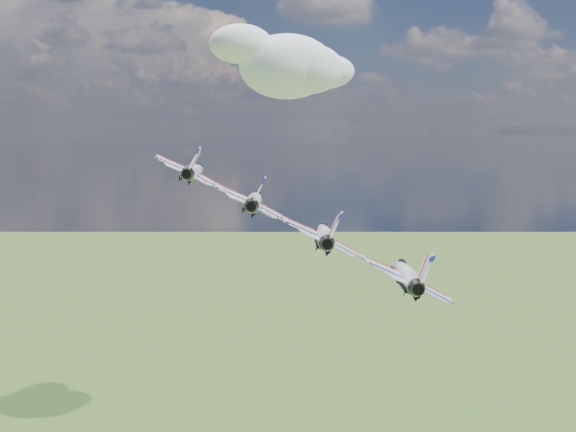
{
  "coord_description": "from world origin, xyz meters",
  "views": [
    {
      "loc": [
        2.72,
        -49.53,
        155.93
      ],
      "look_at": [
        10.68,
        23.47,
        146.21
      ],
      "focal_mm": 40.0,
      "sensor_mm": 36.0,
      "label": 1
    }
  ],
  "objects_px": {
    "jet_2": "(324,234)",
    "jet_3": "(405,273)",
    "jet_0": "(195,171)",
    "jet_1": "(255,200)"
  },
  "relations": [
    {
      "from": "jet_2",
      "to": "jet_3",
      "type": "distance_m",
      "value": 10.57
    },
    {
      "from": "jet_0",
      "to": "jet_2",
      "type": "relative_size",
      "value": 1.0
    },
    {
      "from": "jet_2",
      "to": "jet_3",
      "type": "xyz_separation_m",
      "value": [
        7.29,
        -6.99,
        -3.13
      ]
    },
    {
      "from": "jet_3",
      "to": "jet_2",
      "type": "bearing_deg",
      "value": 142.75
    },
    {
      "from": "jet_2",
      "to": "jet_3",
      "type": "relative_size",
      "value": 1.0
    },
    {
      "from": "jet_0",
      "to": "jet_3",
      "type": "height_order",
      "value": "jet_0"
    },
    {
      "from": "jet_0",
      "to": "jet_2",
      "type": "height_order",
      "value": "jet_0"
    },
    {
      "from": "jet_0",
      "to": "jet_3",
      "type": "xyz_separation_m",
      "value": [
        21.87,
        -20.96,
        -9.38
      ]
    },
    {
      "from": "jet_1",
      "to": "jet_2",
      "type": "relative_size",
      "value": 1.0
    },
    {
      "from": "jet_0",
      "to": "jet_2",
      "type": "distance_m",
      "value": 21.14
    }
  ]
}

